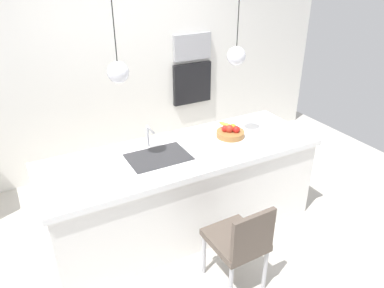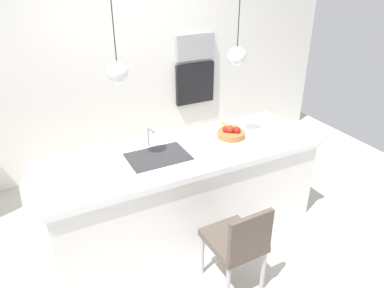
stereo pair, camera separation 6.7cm
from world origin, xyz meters
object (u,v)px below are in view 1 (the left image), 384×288
at_px(microwave, 192,47).
at_px(chair_near, 240,241).
at_px(fruit_bowl, 230,132).
at_px(oven, 192,83).

relative_size(microwave, chair_near, 0.63).
xyz_separation_m(fruit_bowl, chair_near, (-0.52, -0.97, -0.46)).
xyz_separation_m(microwave, oven, (0.00, 0.00, -0.50)).
relative_size(fruit_bowl, oven, 0.51).
bearing_deg(oven, microwave, 0.00).
xyz_separation_m(fruit_bowl, microwave, (0.38, 1.53, 0.53)).
bearing_deg(oven, chair_near, -109.82).
height_order(fruit_bowl, oven, oven).
relative_size(microwave, oven, 0.96).
relative_size(fruit_bowl, chair_near, 0.33).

